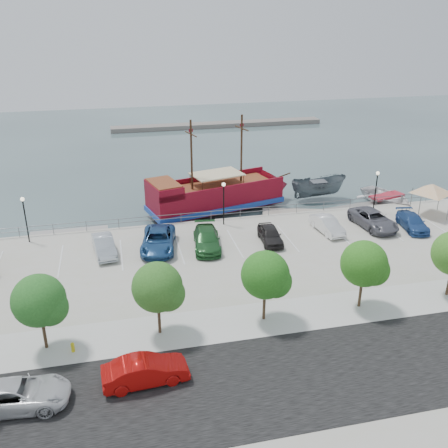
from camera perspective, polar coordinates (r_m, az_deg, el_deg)
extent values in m
plane|color=#324447|center=(43.41, 1.88, -4.54)|extent=(160.00, 160.00, 0.00)
cube|color=black|center=(30.20, 9.94, -16.59)|extent=(100.00, 8.00, 0.04)
cube|color=silver|center=(34.66, 6.16, -10.52)|extent=(100.00, 4.00, 0.05)
cylinder|color=slate|center=(49.50, -0.37, 1.55)|extent=(50.00, 0.06, 0.06)
cylinder|color=slate|center=(49.65, -0.37, 1.12)|extent=(50.00, 0.06, 0.06)
cube|color=slate|center=(96.33, -0.68, 11.28)|extent=(40.00, 3.00, 0.80)
cube|color=maroon|center=(54.00, -0.98, 3.15)|extent=(15.08, 8.00, 2.34)
cube|color=#1B41A5|center=(54.27, -0.98, 2.39)|extent=(15.41, 8.33, 0.54)
cone|color=maroon|center=(57.78, 6.08, 4.38)|extent=(3.88, 4.91, 4.32)
cube|color=maroon|center=(51.20, -6.88, 3.99)|extent=(3.75, 5.04, 1.26)
cube|color=brown|center=(50.99, -6.91, 4.71)|extent=(3.49, 4.65, 0.11)
cube|color=brown|center=(53.79, -0.56, 4.45)|extent=(12.33, 6.80, 0.14)
cube|color=maroon|center=(55.36, -2.00, 5.27)|extent=(13.99, 3.82, 0.63)
cube|color=maroon|center=(51.69, 0.08, 3.98)|extent=(13.99, 3.82, 0.63)
cylinder|color=#382111|center=(53.98, 2.01, 8.54)|extent=(0.26, 0.26, 7.39)
cylinder|color=#382111|center=(51.43, -3.74, 7.77)|extent=(0.26, 0.26, 7.39)
cylinder|color=#382111|center=(53.45, 2.04, 10.88)|extent=(0.81, 2.65, 0.13)
cylinder|color=#382111|center=(50.89, -3.80, 10.21)|extent=(0.81, 2.65, 0.13)
cube|color=beige|center=(53.27, -0.83, 5.73)|extent=(5.92, 4.63, 0.11)
cylinder|color=#382111|center=(57.78, 6.65, 5.48)|extent=(2.21, 0.71, 0.53)
imported|color=slate|center=(58.64, 10.70, 3.92)|extent=(6.62, 2.61, 2.54)
imported|color=white|center=(59.04, 18.07, 2.70)|extent=(6.41, 7.75, 1.39)
cube|color=gray|center=(50.67, -17.26, -1.15)|extent=(7.36, 2.11, 0.42)
cube|color=gray|center=(53.84, 8.53, 1.13)|extent=(7.99, 4.30, 0.44)
cube|color=slate|center=(56.36, 14.54, 1.62)|extent=(7.43, 3.24, 0.41)
cylinder|color=slate|center=(55.55, 20.62, 2.73)|extent=(0.09, 0.09, 2.38)
cylinder|color=slate|center=(56.44, 23.35, 2.62)|extent=(0.09, 0.09, 2.38)
cylinder|color=slate|center=(53.03, 21.42, 1.67)|extent=(0.09, 0.09, 2.38)
cylinder|color=slate|center=(53.97, 24.27, 1.56)|extent=(0.09, 0.09, 2.38)
pyramid|color=silver|center=(54.07, 22.75, 4.24)|extent=(5.66, 5.66, 0.97)
imported|color=silver|center=(29.50, -22.53, -17.55)|extent=(5.57, 2.91, 1.50)
imported|color=#B10D0B|center=(29.14, -8.97, -16.24)|extent=(4.90, 2.03, 1.58)
cylinder|color=gold|center=(32.58, -16.88, -13.43)|extent=(0.22, 0.22, 0.54)
sphere|color=gold|center=(32.41, -16.94, -13.02)|extent=(0.24, 0.24, 0.24)
cylinder|color=black|center=(47.57, -21.68, 0.28)|extent=(0.12, 0.12, 4.00)
sphere|color=#FFF2CC|center=(46.86, -22.06, 2.65)|extent=(0.36, 0.36, 0.36)
cylinder|color=black|center=(47.94, -0.04, 2.16)|extent=(0.12, 0.12, 4.00)
sphere|color=#FFF2CC|center=(47.23, -0.04, 4.54)|extent=(0.36, 0.36, 0.36)
cylinder|color=black|center=(53.60, 16.91, 3.43)|extent=(0.12, 0.12, 4.00)
sphere|color=#FFF2CC|center=(52.97, 17.17, 5.57)|extent=(0.36, 0.36, 0.36)
cylinder|color=#473321|center=(32.97, -19.85, -11.62)|extent=(0.20, 0.20, 2.20)
sphere|color=#22581E|center=(31.77, -20.41, -8.19)|extent=(3.20, 3.20, 3.20)
sphere|color=#22581E|center=(31.63, -19.28, -9.02)|extent=(2.20, 2.20, 2.20)
cylinder|color=#473321|center=(32.65, -7.42, -10.64)|extent=(0.20, 0.20, 2.20)
sphere|color=#2B5C1E|center=(31.44, -7.63, -7.15)|extent=(3.20, 3.20, 3.20)
sphere|color=#2B5C1E|center=(31.42, -6.44, -7.94)|extent=(2.20, 2.20, 2.20)
cylinder|color=#473321|center=(33.80, 4.61, -9.22)|extent=(0.20, 0.20, 2.20)
sphere|color=#225D18|center=(32.63, 4.74, -5.80)|extent=(3.20, 3.20, 3.20)
sphere|color=#225D18|center=(32.75, 5.88, -6.54)|extent=(2.20, 2.20, 2.20)
cylinder|color=#473321|center=(36.29, 15.32, -7.60)|extent=(0.20, 0.20, 2.20)
sphere|color=#276318|center=(35.20, 15.71, -4.38)|extent=(3.20, 3.20, 3.20)
sphere|color=#276318|center=(35.43, 16.72, -5.05)|extent=(2.20, 2.20, 2.20)
imported|color=#AFB8C3|center=(43.70, -13.55, -2.44)|extent=(2.23, 4.82, 1.53)
imported|color=navy|center=(43.73, -7.52, -1.84)|extent=(3.79, 6.42, 1.67)
imported|color=#25602C|center=(43.63, -1.98, -1.76)|extent=(2.90, 5.73, 1.60)
imported|color=black|center=(44.85, 5.30, -1.22)|extent=(2.03, 4.43, 1.47)
imported|color=white|center=(47.70, 11.72, -0.10)|extent=(2.02, 4.59, 1.47)
imported|color=slate|center=(49.87, 16.69, 0.51)|extent=(3.19, 5.97, 1.59)
imported|color=navy|center=(50.74, 20.74, 0.21)|extent=(2.64, 4.97, 1.37)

